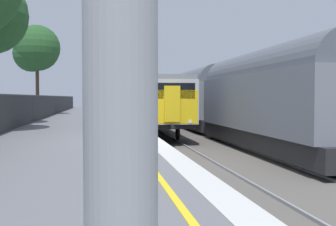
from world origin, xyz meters
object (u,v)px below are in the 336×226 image
Objects in this scene: commuter_train_at_platform at (137,100)px; signal_gantry at (132,69)px; freight_train_adjacent_track at (178,97)px; platform_lamp_mid at (101,69)px; background_tree_centre at (35,50)px; speed_limit_sign at (130,95)px.

commuter_train_at_platform is 7.81× the size of signal_gantry.
platform_lamp_mid is (-7.48, -17.74, 1.48)m from freight_train_adjacent_track.
background_tree_centre is (-5.60, 14.84, 2.58)m from platform_lamp_mid.
signal_gantry is (-5.49, -13.91, 1.78)m from freight_train_adjacent_track.
commuter_train_at_platform is 10.57m from background_tree_centre.
platform_lamp_mid reaches higher than commuter_train_at_platform.
freight_train_adjacent_track is (4.00, -0.37, 0.27)m from commuter_train_at_platform.
signal_gantry is 13.57m from background_tree_centre.
commuter_train_at_platform is 14.50m from signal_gantry.
platform_lamp_mid is 0.65× the size of background_tree_centre.
signal_gantry is 0.69× the size of background_tree_centre.
commuter_train_at_platform is at bearing 79.12° from platform_lamp_mid.
background_tree_centre is (-9.07, -3.26, 4.32)m from commuter_train_at_platform.
background_tree_centre is at bearing -167.52° from freight_train_adjacent_track.
signal_gantry is at bearing -55.43° from background_tree_centre.
signal_gantry reaches higher than commuter_train_at_platform.
freight_train_adjacent_track reaches higher than commuter_train_at_platform.
background_tree_centre is (-13.08, -2.90, 4.05)m from freight_train_adjacent_track.
freight_train_adjacent_track reaches higher than speed_limit_sign.
platform_lamp_mid is (-1.63, -0.60, 1.39)m from speed_limit_sign.
background_tree_centre is at bearing -160.22° from commuter_train_at_platform.
speed_limit_sign is 2.23m from platform_lamp_mid.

